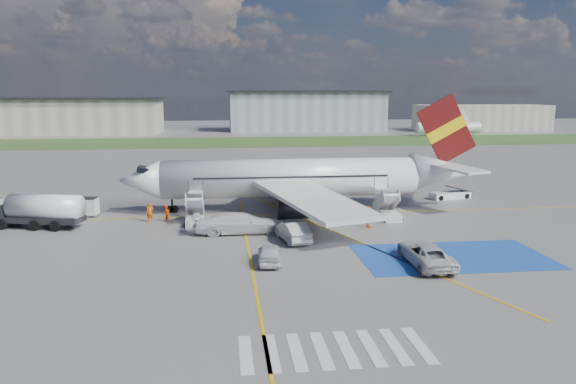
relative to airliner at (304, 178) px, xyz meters
name	(u,v)px	position (x,y,z in m)	size (l,w,h in m)	color
ground	(311,246)	(-1.51, -14.00, -3.39)	(400.00, 400.00, 0.00)	#60605E
grass_strip	(250,142)	(-1.51, 81.00, -3.39)	(400.00, 30.00, 0.01)	#2D4C1E
taxiway_line_main	(292,214)	(-1.51, -2.00, -3.39)	(120.00, 0.20, 0.01)	gold
taxiway_line_cross	(256,293)	(-6.51, -24.00, -3.39)	(0.20, 60.00, 0.01)	gold
taxiway_line_diag	(292,214)	(-1.51, -2.00, -3.39)	(0.20, 60.00, 0.01)	gold
staging_box	(452,257)	(8.49, -18.00, -3.39)	(14.00, 8.00, 0.01)	#1B48A2
crosswalk	(334,350)	(-3.31, -32.00, -3.39)	(9.00, 4.00, 0.01)	silver
terminal_west	(56,116)	(-56.51, 116.00, 1.61)	(60.00, 22.00, 10.00)	gray
terminal_centre	(306,111)	(18.49, 121.00, 2.61)	(48.00, 18.00, 12.00)	gray
terminal_east	(481,118)	(73.49, 114.00, 0.61)	(40.00, 16.00, 8.00)	gray
airliner	(304,178)	(0.00, 0.00, 0.00)	(36.81, 32.95, 11.92)	silver
airstairs_fwd	(195,218)	(-11.01, -5.30, -2.77)	(1.90, 5.20, 3.60)	silver
airstairs_aft	(389,213)	(7.49, -5.30, -2.77)	(1.90, 5.20, 3.60)	silver
fuel_tanker	(34,214)	(-25.30, -4.82, -2.10)	(9.27, 4.54, 3.06)	black
gpu_cart	(86,208)	(-21.82, -0.52, -2.54)	(2.45, 1.78, 1.88)	silver
belt_loader	(450,195)	(17.60, 4.15, -3.02)	(5.19, 2.74, 1.50)	silver
car_silver_a	(270,253)	(-5.16, -17.98, -2.68)	(1.69, 4.20, 1.43)	silver
car_silver_b	(292,231)	(-2.78, -12.15, -2.57)	(1.74, 5.00, 1.65)	#ABAEB2
van_white_a	(426,250)	(5.84, -19.44, -2.37)	(2.51, 5.44, 2.04)	silver
van_white_b	(241,220)	(-6.90, -9.07, -2.20)	(2.48, 6.09, 2.39)	silver
crew_fwd	(150,212)	(-15.24, -3.72, -2.47)	(0.68, 0.44, 1.86)	#E3610B
crew_nose	(166,214)	(-13.72, -3.82, -2.62)	(0.75, 0.58, 1.54)	#FF610D
crew_aft	(369,217)	(4.65, -8.43, -2.41)	(1.16, 0.48, 1.97)	#FD610D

